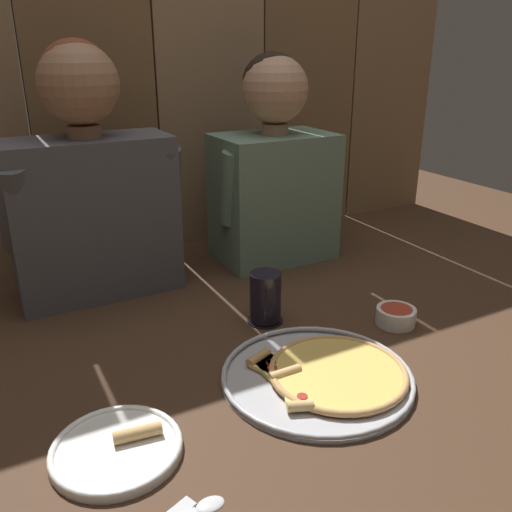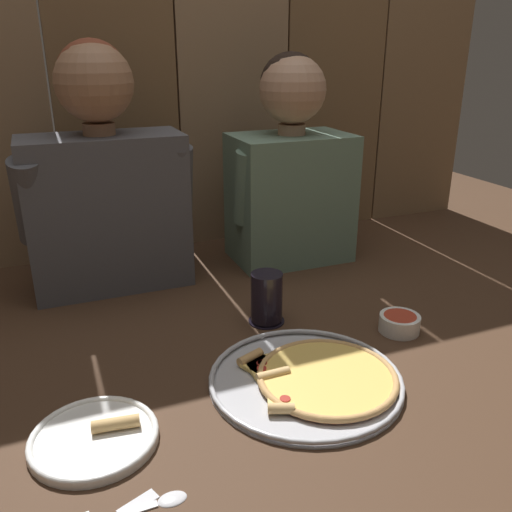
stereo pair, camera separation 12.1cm
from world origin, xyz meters
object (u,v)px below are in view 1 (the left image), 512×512
object	(u,v)px
drinking_glass	(265,298)
dipping_bowl	(396,315)
pizza_tray	(324,374)
diner_left	(90,183)
dinner_plate	(117,448)
diner_right	(274,168)

from	to	relation	value
drinking_glass	dipping_bowl	xyz separation A→B (m)	(0.27, -0.16, -0.04)
pizza_tray	dipping_bowl	xyz separation A→B (m)	(0.28, 0.11, 0.01)
pizza_tray	diner_left	bearing A→B (deg)	114.62
pizza_tray	dinner_plate	world-z (taller)	dinner_plate
pizza_tray	diner_right	world-z (taller)	diner_right
dipping_bowl	diner_right	distance (m)	0.59
drinking_glass	diner_right	bearing A→B (deg)	57.55
drinking_glass	dipping_bowl	size ratio (longest dim) A/B	1.34
dinner_plate	diner_right	world-z (taller)	diner_right
dinner_plate	dipping_bowl	world-z (taller)	dipping_bowl
drinking_glass	diner_left	world-z (taller)	diner_left
dipping_bowl	drinking_glass	bearing A→B (deg)	149.14
pizza_tray	diner_left	distance (m)	0.75
pizza_tray	drinking_glass	bearing A→B (deg)	86.81
diner_left	diner_right	world-z (taller)	diner_left
drinking_glass	diner_left	xyz separation A→B (m)	(-0.30, 0.37, 0.24)
diner_left	drinking_glass	bearing A→B (deg)	-50.27
dipping_bowl	pizza_tray	bearing A→B (deg)	-159.31
pizza_tray	diner_right	bearing A→B (deg)	68.60
pizza_tray	dinner_plate	bearing A→B (deg)	-177.91
pizza_tray	dipping_bowl	size ratio (longest dim) A/B	4.08
dinner_plate	dipping_bowl	distance (m)	0.71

